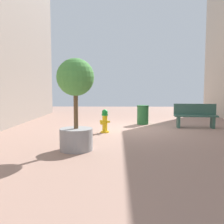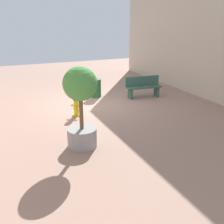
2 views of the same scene
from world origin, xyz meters
name	(u,v)px [view 2 (image 2 of 2)]	position (x,y,z in m)	size (l,w,h in m)	color
ground_plane	(94,104)	(0.00, 0.00, 0.00)	(23.40, 23.40, 0.00)	#9E7A6B
fire_hydrant	(76,105)	(1.08, 1.07, 0.41)	(0.38, 0.36, 0.83)	gold
bench_near	(143,87)	(-2.47, -0.13, 0.49)	(1.69, 0.59, 0.95)	#33594C
planter_tree	(81,102)	(1.67, 3.63, 1.33)	(0.93, 0.93, 2.31)	gray
trash_bin	(96,88)	(-0.48, -1.04, 0.42)	(0.52, 0.52, 0.83)	#266633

